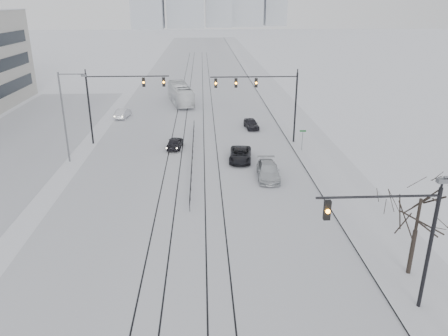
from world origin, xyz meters
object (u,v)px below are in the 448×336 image
(traffic_mast_near, at_px, (401,234))
(sedan_sb_outer, at_px, (123,113))
(sedan_nb_front, at_px, (240,155))
(box_truck, at_px, (181,94))
(sedan_nb_far, at_px, (251,124))
(bare_tree, at_px, (420,207))
(sedan_nb_right, at_px, (268,171))
(sedan_sb_inner, at_px, (175,143))

(traffic_mast_near, relative_size, sedan_sb_outer, 1.79)
(sedan_nb_front, relative_size, box_truck, 0.43)
(sedan_sb_outer, xyz_separation_m, sedan_nb_far, (17.30, -6.37, -0.01))
(bare_tree, xyz_separation_m, sedan_nb_right, (-6.17, 15.54, -3.79))
(sedan_sb_outer, distance_m, box_truck, 11.72)
(sedan_nb_front, xyz_separation_m, box_truck, (-7.22, 27.10, 0.88))
(box_truck, bearing_deg, sedan_sb_outer, 37.47)
(sedan_nb_front, bearing_deg, sedan_nb_far, 85.05)
(sedan_sb_inner, xyz_separation_m, sedan_sb_outer, (-8.00, 13.89, 0.01))
(sedan_sb_inner, bearing_deg, sedan_nb_far, -134.83)
(traffic_mast_near, height_order, sedan_nb_front, traffic_mast_near)
(traffic_mast_near, bearing_deg, bare_tree, 51.24)
(traffic_mast_near, height_order, bare_tree, traffic_mast_near)
(bare_tree, height_order, sedan_sb_outer, bare_tree)
(sedan_sb_inner, relative_size, sedan_nb_front, 0.80)
(sedan_nb_far, bearing_deg, bare_tree, -86.53)
(sedan_sb_inner, distance_m, box_truck, 22.72)
(sedan_nb_front, height_order, box_truck, box_truck)
(traffic_mast_near, height_order, sedan_nb_right, traffic_mast_near)
(sedan_nb_front, height_order, sedan_nb_right, sedan_nb_right)
(sedan_sb_inner, height_order, sedan_sb_outer, sedan_sb_outer)
(box_truck, bearing_deg, sedan_sb_inner, 79.31)
(traffic_mast_near, bearing_deg, box_truck, 104.58)
(bare_tree, height_order, sedan_nb_far, bare_tree)
(sedan_sb_inner, bearing_deg, sedan_nb_right, 140.60)
(bare_tree, distance_m, sedan_nb_far, 33.04)
(sedan_sb_outer, bearing_deg, sedan_nb_far, 167.70)
(sedan_sb_outer, bearing_deg, sedan_sb_inner, 127.85)
(bare_tree, bearing_deg, sedan_nb_front, 112.21)
(sedan_sb_outer, relative_size, sedan_nb_front, 0.83)
(sedan_sb_inner, bearing_deg, box_truck, -82.95)
(bare_tree, height_order, sedan_nb_front, bare_tree)
(traffic_mast_near, relative_size, sedan_nb_front, 1.49)
(bare_tree, xyz_separation_m, sedan_nb_far, (-5.90, 32.28, -3.86))
(traffic_mast_near, relative_size, sedan_nb_right, 1.45)
(sedan_sb_outer, xyz_separation_m, sedan_nb_front, (14.89, -18.29, 0.01))
(traffic_mast_near, relative_size, box_truck, 0.63)
(sedan_sb_outer, height_order, box_truck, box_truck)
(sedan_nb_right, relative_size, sedan_nb_far, 1.30)
(traffic_mast_near, distance_m, box_truck, 52.23)
(sedan_sb_outer, bearing_deg, sedan_nb_right, 134.29)
(sedan_nb_right, xyz_separation_m, box_truck, (-9.36, 31.93, 0.84))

